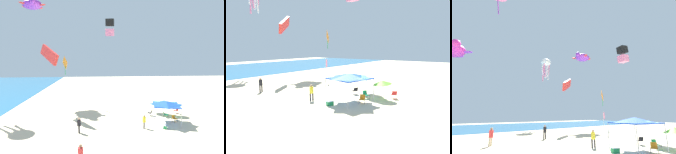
{
  "view_description": "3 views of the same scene",
  "coord_description": "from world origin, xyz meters",
  "views": [
    {
      "loc": [
        -24.03,
        9.2,
        8.26
      ],
      "look_at": [
        1.4,
        7.0,
        5.71
      ],
      "focal_mm": 30.97,
      "sensor_mm": 36.0,
      "label": 1
    },
    {
      "loc": [
        -16.55,
        -9.91,
        5.27
      ],
      "look_at": [
        0.21,
        2.29,
        2.15
      ],
      "focal_mm": 32.09,
      "sensor_mm": 36.0,
      "label": 2
    },
    {
      "loc": [
        -14.51,
        -6.95,
        2.98
      ],
      "look_at": [
        1.4,
        12.85,
        9.22
      ],
      "focal_mm": 24.92,
      "sensor_mm": 36.0,
      "label": 3
    }
  ],
  "objects": [
    {
      "name": "beach_umbrella",
      "position": [
        2.0,
        -1.89,
        1.75
      ],
      "size": [
        1.92,
        1.9,
        2.14
      ],
      "color": "silver",
      "rests_on": "ground"
    },
    {
      "name": "kite_parafoil_red",
      "position": [
        4.51,
        15.8,
        8.71
      ],
      "size": [
        4.42,
        3.56,
        3.21
      ],
      "rotation": [
        0.0,
        0.0,
        3.76
      ],
      "color": "red"
    },
    {
      "name": "kite_box_black",
      "position": [
        9.78,
        6.64,
        13.46
      ],
      "size": [
        1.73,
        1.63,
        3.04
      ],
      "rotation": [
        0.0,
        0.0,
        1.38
      ],
      "color": "black"
    },
    {
      "name": "canopy_tent",
      "position": [
        -0.67,
        0.27,
        2.52
      ],
      "size": [
        4.11,
        3.9,
        2.8
      ],
      "rotation": [
        0.0,
        0.0,
        -0.23
      ],
      "color": "#B7B7BC",
      "rests_on": "ground"
    },
    {
      "name": "ocean_strip",
      "position": [
        0.0,
        37.0,
        0.01
      ],
      "size": [
        120.0,
        28.79,
        0.02
      ],
      "primitive_type": "cube",
      "color": "#28668E",
      "rests_on": "ground"
    },
    {
      "name": "kite_turtle_purple",
      "position": [
        14.02,
        20.74,
        18.1
      ],
      "size": [
        5.58,
        5.16,
        1.79
      ],
      "rotation": [
        0.0,
        0.0,
        3.43
      ],
      "color": "purple"
    },
    {
      "name": "person_far_stroller",
      "position": [
        -3.22,
        11.05,
        1.02
      ],
      "size": [
        0.46,
        0.41,
        1.74
      ],
      "rotation": [
        0.0,
        0.0,
        0.23
      ],
      "color": "black",
      "rests_on": "ground"
    },
    {
      "name": "kite_octopus_white",
      "position": [
        6.43,
        26.93,
        16.38
      ],
      "size": [
        2.69,
        2.69,
        5.96
      ],
      "rotation": [
        0.0,
        0.0,
        2.83
      ],
      "color": "white"
    },
    {
      "name": "person_kite_handler",
      "position": [
        -9.91,
        10.38,
        1.04
      ],
      "size": [
        0.42,
        0.42,
        1.77
      ],
      "rotation": [
        0.0,
        0.0,
        3.86
      ],
      "color": "#C6B28C",
      "rests_on": "ground"
    },
    {
      "name": "folding_chair_left_of_tent",
      "position": [
        1.36,
        -0.4,
        0.47
      ],
      "size": [
        0.73,
        0.79,
        0.82
      ],
      "rotation": [
        0.0,
        0.0,
        5.84
      ],
      "color": "black",
      "rests_on": "ground"
    },
    {
      "name": "folding_chair_facing_ocean",
      "position": [
        -0.38,
        -0.97,
        0.47
      ],
      "size": [
        0.77,
        0.71,
        0.82
      ],
      "rotation": [
        0.0,
        0.0,
        5.09
      ],
      "color": "black",
      "rests_on": "ground"
    },
    {
      "name": "cooler_box",
      "position": [
        -2.7,
        1.08,
        0.2
      ],
      "size": [
        0.73,
        0.62,
        0.4
      ],
      "color": "#1E8C4C",
      "rests_on": "ground"
    },
    {
      "name": "folding_chair_near_cooler",
      "position": [
        2.31,
        1.44,
        0.47
      ],
      "size": [
        0.77,
        0.81,
        0.82
      ],
      "rotation": [
        0.0,
        0.0,
        2.56
      ],
      "color": "black",
      "rests_on": "ground"
    },
    {
      "name": "person_watching_sky",
      "position": [
        -2.5,
        3.56,
        0.96
      ],
      "size": [
        0.42,
        0.39,
        1.63
      ],
      "rotation": [
        0.0,
        0.0,
        2.85
      ],
      "color": "black",
      "rests_on": "ground"
    },
    {
      "name": "banner_flag",
      "position": [
        6.37,
        8.96,
        2.13
      ],
      "size": [
        0.36,
        0.06,
        3.53
      ],
      "color": "silver",
      "rests_on": "ground"
    },
    {
      "name": "kite_diamond_orange",
      "position": [
        14.36,
        15.09,
        7.16
      ],
      "size": [
        2.28,
        1.32,
        3.7
      ],
      "rotation": [
        0.0,
        0.0,
        0.4
      ],
      "color": "orange"
    },
    {
      "name": "ground",
      "position": [
        0.0,
        0.0,
        -0.05
      ],
      "size": [
        120.0,
        120.0,
        0.1
      ],
      "primitive_type": "cube",
      "color": "beige"
    }
  ]
}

